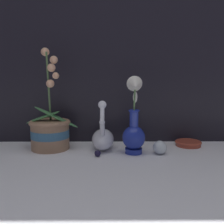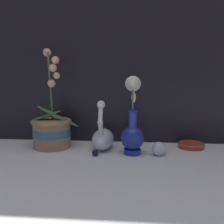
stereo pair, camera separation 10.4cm
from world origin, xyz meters
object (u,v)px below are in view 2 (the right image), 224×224
orchid_potted_plant (52,129)px  glass_sphere (159,149)px  blue_vase (132,128)px  amber_dish (191,145)px  swan_figurine (103,137)px

orchid_potted_plant → glass_sphere: orchid_potted_plant is taller
orchid_potted_plant → blue_vase: orchid_potted_plant is taller
blue_vase → amber_dish: size_ratio=2.68×
amber_dish → glass_sphere: bearing=-141.0°
swan_figurine → amber_dish: (0.39, 0.05, -0.04)m
swan_figurine → blue_vase: blue_vase is taller
glass_sphere → blue_vase: bearing=176.3°
swan_figurine → amber_dish: swan_figurine is taller
orchid_potted_plant → glass_sphere: size_ratio=7.77×
glass_sphere → amber_dish: size_ratio=0.47×
orchid_potted_plant → blue_vase: bearing=-11.7°
swan_figurine → amber_dish: bearing=6.7°
swan_figurine → blue_vase: bearing=-29.1°
orchid_potted_plant → amber_dish: size_ratio=3.65×
swan_figurine → blue_vase: (0.13, -0.07, 0.06)m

